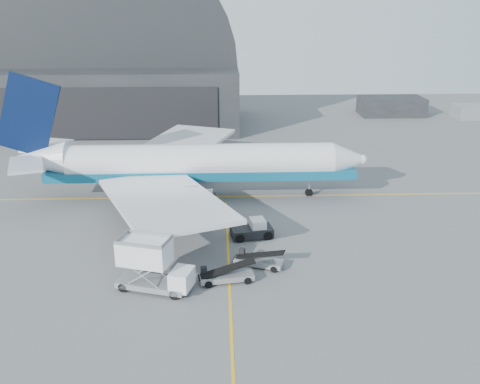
{
  "coord_description": "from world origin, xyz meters",
  "views": [
    {
      "loc": [
        -0.71,
        -46.34,
        24.56
      ],
      "look_at": [
        1.45,
        9.27,
        4.5
      ],
      "focal_mm": 40.0,
      "sensor_mm": 36.0,
      "label": 1
    }
  ],
  "objects_px": {
    "catering_truck": "(152,266)",
    "belt_loader_b": "(258,261)",
    "belt_loader_a": "(226,276)",
    "airliner": "(186,164)",
    "pushback_tug": "(253,230)"
  },
  "relations": [
    {
      "from": "pushback_tug",
      "to": "belt_loader_b",
      "type": "relative_size",
      "value": 0.95
    },
    {
      "from": "catering_truck",
      "to": "belt_loader_b",
      "type": "xyz_separation_m",
      "value": [
        9.81,
        4.06,
        -1.78
      ]
    },
    {
      "from": "belt_loader_a",
      "to": "belt_loader_b",
      "type": "xyz_separation_m",
      "value": [
        3.21,
        2.94,
        -0.03
      ]
    },
    {
      "from": "belt_loader_b",
      "to": "catering_truck",
      "type": "bearing_deg",
      "value": -136.97
    },
    {
      "from": "airliner",
      "to": "belt_loader_b",
      "type": "distance_m",
      "value": 21.61
    },
    {
      "from": "catering_truck",
      "to": "belt_loader_b",
      "type": "distance_m",
      "value": 10.76
    },
    {
      "from": "pushback_tug",
      "to": "belt_loader_a",
      "type": "distance_m",
      "value": 10.33
    },
    {
      "from": "catering_truck",
      "to": "belt_loader_a",
      "type": "distance_m",
      "value": 6.92
    },
    {
      "from": "belt_loader_a",
      "to": "belt_loader_b",
      "type": "height_order",
      "value": "belt_loader_a"
    },
    {
      "from": "catering_truck",
      "to": "pushback_tug",
      "type": "height_order",
      "value": "catering_truck"
    },
    {
      "from": "airliner",
      "to": "pushback_tug",
      "type": "bearing_deg",
      "value": -58.42
    },
    {
      "from": "airliner",
      "to": "belt_loader_b",
      "type": "xyz_separation_m",
      "value": [
        7.97,
        -19.67,
        -4.05
      ]
    },
    {
      "from": "belt_loader_b",
      "to": "pushback_tug",
      "type": "bearing_deg",
      "value": 111.62
    },
    {
      "from": "belt_loader_a",
      "to": "belt_loader_b",
      "type": "bearing_deg",
      "value": 33.68
    },
    {
      "from": "airliner",
      "to": "catering_truck",
      "type": "relative_size",
      "value": 6.53
    }
  ]
}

